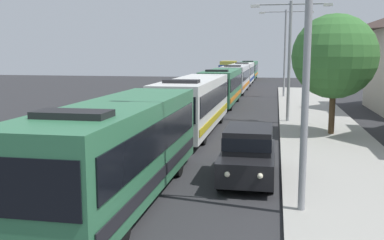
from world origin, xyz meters
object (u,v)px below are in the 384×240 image
bus_lead (121,147)px  box_truck_oncoming (228,70)px  bus_tail_end (249,69)px  streetlamp_near (308,27)px  roadside_tree (335,57)px  white_suv (248,152)px  streetlamp_mid (290,49)px  bus_fourth_in_line (235,78)px  bus_middle (222,86)px  bus_rear (244,73)px  streetlamp_far (285,44)px  bus_second_in_line (194,102)px

bus_lead → box_truck_oncoming: 61.44m
bus_tail_end → streetlamp_near: size_ratio=1.35×
roadside_tree → white_suv: bearing=-113.0°
streetlamp_mid → bus_fourth_in_line: bearing=103.8°
bus_lead → bus_tail_end: same height
bus_middle → bus_rear: size_ratio=0.97×
bus_fourth_in_line → streetlamp_near: bearing=-82.1°
bus_middle → bus_rear: bearing=90.0°
box_truck_oncoming → streetlamp_far: streetlamp_far is taller
bus_rear → streetlamp_mid: bearing=-81.2°
white_suv → streetlamp_near: bearing=-62.4°
bus_rear → box_truck_oncoming: size_ratio=1.64×
bus_second_in_line → white_suv: 10.13m
bus_tail_end → streetlamp_far: 32.01m
bus_rear → white_suv: bus_rear is taller
bus_fourth_in_line → bus_rear: size_ratio=1.03×
bus_second_in_line → bus_lead: bearing=-90.0°
bus_lead → bus_rear: same height
box_truck_oncoming → bus_tail_end: bearing=44.1°
bus_fourth_in_line → box_truck_oncoming: bearing=98.2°
bus_tail_end → streetlamp_mid: 48.48m
streetlamp_mid → streetlamp_far: size_ratio=0.88×
streetlamp_far → streetlamp_near: bearing=-90.0°
bus_second_in_line → streetlamp_near: size_ratio=1.43×
bus_rear → bus_tail_end: size_ratio=1.01×
white_suv → streetlamp_mid: (1.70, 13.49, 3.75)m
bus_middle → roadside_tree: bearing=-60.1°
bus_lead → roadside_tree: roadside_tree is taller
bus_middle → streetlamp_mid: size_ratio=1.46×
white_suv → roadside_tree: 10.61m
white_suv → streetlamp_near: 5.56m
bus_fourth_in_line → bus_second_in_line: bearing=-90.0°
streetlamp_near → streetlamp_far: streetlamp_far is taller
bus_fourth_in_line → white_suv: 35.71m
box_truck_oncoming → bus_second_in_line: bearing=-86.1°
bus_second_in_line → bus_middle: bearing=90.0°
bus_middle → box_truck_oncoming: bearing=95.3°
box_truck_oncoming → streetlamp_near: streetlamp_near is taller
bus_lead → bus_second_in_line: size_ratio=0.90×
bus_middle → streetlamp_mid: streetlamp_mid is taller
bus_fourth_in_line → streetlamp_far: streetlamp_far is taller
roadside_tree → bus_lead: bearing=-121.9°
bus_lead → roadside_tree: bearing=58.1°
bus_lead → bus_fourth_in_line: (0.00, 38.50, 0.00)m
bus_lead → white_suv: (3.70, 2.99, -0.66)m
bus_tail_end → streetlamp_far: (5.40, -31.34, 3.65)m
box_truck_oncoming → streetlamp_near: (8.70, -61.62, 3.52)m
streetlamp_far → streetlamp_mid: bearing=-90.0°
bus_second_in_line → roadside_tree: size_ratio=1.84×
bus_tail_end → bus_rear: bearing=-90.0°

